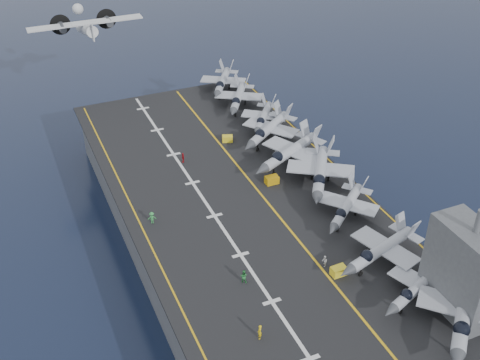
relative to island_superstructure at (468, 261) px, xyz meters
name	(u,v)px	position (x,y,z in m)	size (l,w,h in m)	color
ground	(250,258)	(-15.00, 30.00, -17.90)	(500.00, 500.00, 0.00)	#142135
hull	(250,234)	(-15.00, 30.00, -12.90)	(36.00, 90.00, 10.00)	#56595E
flight_deck	(250,208)	(-15.00, 30.00, -7.70)	(38.00, 92.00, 0.40)	black
foul_line	(267,202)	(-12.00, 30.00, -7.48)	(0.35, 90.00, 0.02)	gold
landing_centerline	(215,216)	(-21.00, 30.00, -7.48)	(0.50, 90.00, 0.02)	silver
deck_edge_port	(145,234)	(-32.00, 30.00, -7.48)	(0.25, 90.00, 0.02)	gold
deck_edge_stbd	(351,181)	(3.50, 30.00, -7.48)	(0.25, 90.00, 0.02)	gold
island_superstructure	(468,261)	(0.00, 0.00, 0.00)	(5.00, 10.00, 15.00)	#56595E
fighter_jet_0	(464,311)	(-2.02, -2.98, -4.66)	(19.33, 19.25, 5.68)	#929BA1
fighter_jet_1	(419,286)	(-3.76, 3.09, -5.26)	(15.05, 12.50, 4.47)	#9AA2AB
fighter_jet_2	(382,248)	(-4.03, 10.86, -4.96)	(16.79, 13.54, 5.07)	gray
fighter_jet_3	(347,205)	(-2.81, 21.60, -5.16)	(16.14, 15.55, 4.69)	#A2A9B2
fighter_jet_4	(320,170)	(-2.03, 31.03, -4.63)	(18.35, 19.90, 5.75)	#8F979E
fighter_jet_5	(290,151)	(-3.63, 38.63, -4.66)	(19.49, 17.01, 5.68)	#9EA5AE
fighter_jet_6	(269,128)	(-3.27, 47.72, -4.83)	(18.47, 17.37, 5.34)	#949EA5
fighter_jet_7	(264,116)	(-1.73, 53.16, -5.24)	(14.76, 15.64, 4.52)	gray
fighter_jet_8	(238,96)	(-2.90, 62.72, -5.01)	(15.72, 17.23, 4.98)	gray
tow_cart_a	(339,271)	(-10.53, 11.05, -6.88)	(2.12, 1.42, 1.24)	yellow
tow_cart_b	(272,180)	(-8.98, 34.67, -6.85)	(2.19, 1.43, 1.30)	#C08D0B
tow_cart_c	(227,139)	(-10.33, 50.58, -6.93)	(2.23, 1.84, 1.15)	gold
crew_1	(260,332)	(-24.99, 5.16, -6.48)	(1.09, 1.39, 2.04)	gold
crew_2	(244,276)	(-22.81, 14.83, -6.51)	(1.42, 1.34, 1.98)	#2C8C3E
crew_3	(152,218)	(-30.22, 32.10, -6.53)	(1.31, 1.03, 1.93)	green
crew_4	(183,158)	(-20.26, 46.88, -6.59)	(0.78, 1.12, 1.82)	#A60F17
crew_7	(325,261)	(-11.39, 13.33, -6.65)	(1.08, 1.22, 1.70)	white
transport_plane	(87,29)	(-27.90, 83.59, 5.72)	(23.45, 16.09, 5.51)	silver
fighter_jet_9	(223,81)	(-2.90, 71.22, -5.01)	(15.72, 17.23, 4.98)	gray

